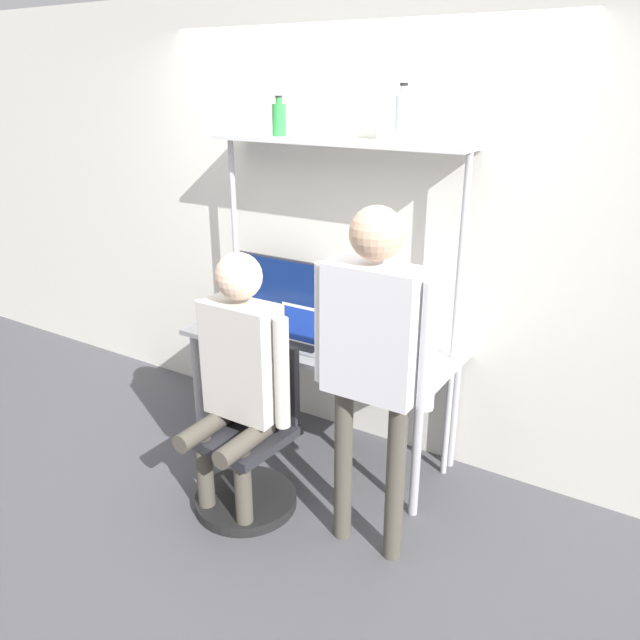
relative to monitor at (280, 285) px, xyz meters
name	(u,v)px	position (x,y,z in m)	size (l,w,h in m)	color
ground_plane	(289,476)	(0.42, -0.54, -0.97)	(12.00, 12.00, 0.00)	#4C4C51
wall_back	(352,230)	(0.42, 0.17, 0.38)	(8.00, 0.06, 2.70)	silver
desk	(320,353)	(0.42, -0.19, -0.30)	(1.65, 0.66, 0.75)	white
shelf_unit	(336,193)	(0.42, -0.01, 0.62)	(1.56, 0.29, 1.89)	silver
monitor	(280,285)	(0.00, 0.00, 0.00)	(0.63, 0.21, 0.40)	#333338
laptop	(300,334)	(0.35, -0.29, -0.16)	(0.35, 0.22, 0.21)	silver
cell_phone	(336,358)	(0.64, -0.37, -0.21)	(0.07, 0.15, 0.01)	silver
office_chair	(249,457)	(0.37, -0.84, -0.69)	(0.56, 0.56, 0.92)	black
person_seated	(239,366)	(0.37, -0.88, -0.13)	(0.56, 0.48, 1.43)	#4C473D
person_standing	(373,343)	(1.08, -0.81, 0.14)	(0.60, 0.23, 1.72)	#4C473D
bottle_green	(279,119)	(0.03, -0.01, 1.01)	(0.08, 0.08, 0.22)	#2D8C3F
bottle_clear	(402,118)	(0.81, -0.01, 1.04)	(0.08, 0.08, 0.29)	silver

